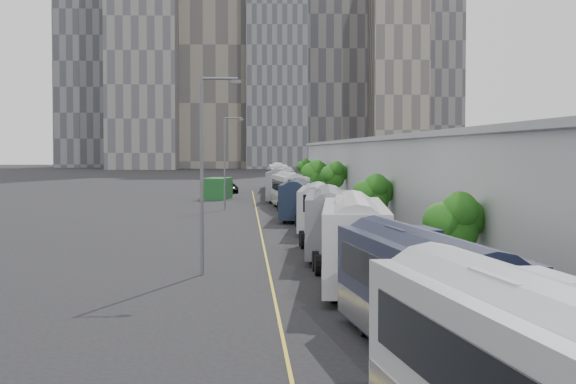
{
  "coord_description": "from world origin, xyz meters",
  "views": [
    {
      "loc": [
        -2.77,
        -10.09,
        6.19
      ],
      "look_at": [
        0.57,
        62.55,
        3.0
      ],
      "focal_mm": 60.0,
      "sensor_mm": 36.0,
      "label": 1
    }
  ],
  "objects": [
    {
      "name": "tree_1",
      "position": [
        5.72,
        28.65,
        3.18
      ],
      "size": [
        2.15,
        2.15,
        4.27
      ],
      "color": "black",
      "rests_on": "ground"
    },
    {
      "name": "tree_2",
      "position": [
        5.66,
        52.72,
        3.3
      ],
      "size": [
        2.29,
        2.29,
        4.45
      ],
      "color": "black",
      "rests_on": "ground"
    },
    {
      "name": "skyline",
      "position": [
        -2.9,
        324.16,
        50.85
      ],
      "size": [
        145.0,
        64.0,
        120.0
      ],
      "color": "slate",
      "rests_on": "ground"
    },
    {
      "name": "bus_9",
      "position": [
        1.99,
        133.83,
        1.52
      ],
      "size": [
        3.11,
        12.43,
        3.6
      ],
      "rotation": [
        0.0,
        0.0,
        -0.05
      ],
      "color": "#171E33",
      "rests_on": "ground"
    },
    {
      "name": "street_lamp_near",
      "position": [
        -4.67,
        37.48,
        5.6
      ],
      "size": [
        2.04,
        0.22,
        9.8
      ],
      "color": "#59595E",
      "rests_on": "ground"
    },
    {
      "name": "bus_4",
      "position": [
        2.73,
        62.67,
        1.5
      ],
      "size": [
        3.65,
        12.33,
        3.55
      ],
      "rotation": [
        0.0,
        0.0,
        -0.1
      ],
      "color": "#A1A3AB",
      "rests_on": "ground"
    },
    {
      "name": "tree_3",
      "position": [
        5.75,
        80.89,
        3.79
      ],
      "size": [
        2.1,
        2.1,
        4.87
      ],
      "color": "black",
      "rests_on": "ground"
    },
    {
      "name": "bus_10",
      "position": [
        2.72,
        144.12,
        1.71
      ],
      "size": [
        3.06,
        13.86,
        4.04
      ],
      "rotation": [
        0.0,
        0.0,
        -0.01
      ],
      "color": "white",
      "rests_on": "ground"
    },
    {
      "name": "sidewalk",
      "position": [
        9.0,
        55.0,
        0.06
      ],
      "size": [
        10.0,
        170.0,
        0.12
      ],
      "primitive_type": "cube",
      "color": "gray",
      "rests_on": "ground"
    },
    {
      "name": "bus_5",
      "position": [
        1.85,
        74.95,
        1.49
      ],
      "size": [
        3.63,
        12.25,
        3.53
      ],
      "rotation": [
        0.0,
        0.0,
        -0.1
      ],
      "color": "#162033",
      "rests_on": "ground"
    },
    {
      "name": "bus_3",
      "position": [
        2.25,
        46.24,
        1.64
      ],
      "size": [
        3.72,
        13.43,
        3.88
      ],
      "rotation": [
        0.0,
        0.0,
        -0.08
      ],
      "color": "slate",
      "rests_on": "ground"
    },
    {
      "name": "suv",
      "position": [
        -5.0,
        127.84,
        0.78
      ],
      "size": [
        3.06,
        5.83,
        1.56
      ],
      "primitive_type": "imported",
      "rotation": [
        0.0,
        0.0,
        0.08
      ],
      "color": "black",
      "rests_on": "ground"
    },
    {
      "name": "bus_7",
      "position": [
        1.71,
        105.88,
        1.67
      ],
      "size": [
        4.05,
        13.74,
        3.96
      ],
      "rotation": [
        0.0,
        0.0,
        -0.1
      ],
      "color": "slate",
      "rests_on": "ground"
    },
    {
      "name": "lane_line",
      "position": [
        -1.5,
        55.0,
        0.01
      ],
      "size": [
        0.12,
        160.0,
        0.02
      ],
      "primitive_type": "cube",
      "color": "gold",
      "rests_on": "ground"
    },
    {
      "name": "bus_8",
      "position": [
        2.3,
        119.78,
        1.7
      ],
      "size": [
        3.08,
        13.81,
        4.02
      ],
      "rotation": [
        0.0,
        0.0,
        -0.02
      ],
      "color": "#9799A1",
      "rests_on": "ground"
    },
    {
      "name": "bus_1",
      "position": [
        2.52,
        18.12,
        1.59
      ],
      "size": [
        3.81,
        13.05,
        3.76
      ],
      "rotation": [
        0.0,
        0.0,
        0.1
      ],
      "color": "#161A31",
      "rests_on": "ground"
    },
    {
      "name": "tree_4",
      "position": [
        5.35,
        100.78,
        3.61
      ],
      "size": [
        2.9,
        2.9,
        5.07
      ],
      "color": "black",
      "rests_on": "ground"
    },
    {
      "name": "street_lamp_far",
      "position": [
        -4.56,
        89.21,
        5.48
      ],
      "size": [
        2.04,
        0.22,
        9.57
      ],
      "color": "#59595E",
      "rests_on": "ground"
    },
    {
      "name": "tree_5",
      "position": [
        5.93,
        128.84,
        3.69
      ],
      "size": [
        1.73,
        1.73,
        4.6
      ],
      "color": "black",
      "rests_on": "ground"
    },
    {
      "name": "bus_6",
      "position": [
        2.0,
        90.46,
        1.6
      ],
      "size": [
        3.44,
        13.08,
        3.78
      ],
      "rotation": [
        0.0,
        0.0,
        0.06
      ],
      "color": "silver",
      "rests_on": "ground"
    },
    {
      "name": "shipping_container",
      "position": [
        -6.05,
        111.15,
        1.33
      ],
      "size": [
        3.68,
        6.87,
        2.67
      ],
      "primitive_type": "cube",
      "rotation": [
        0.0,
        0.0,
        -0.15
      ],
      "color": "#16481D",
      "rests_on": "ground"
    },
    {
      "name": "bus_2",
      "position": [
        2.25,
        33.29,
        1.7
      ],
      "size": [
        4.07,
        13.96,
        4.02
      ],
      "rotation": [
        0.0,
        0.0,
        -0.1
      ],
      "color": "silver",
      "rests_on": "ground"
    },
    {
      "name": "depot",
      "position": [
        12.99,
        55.0,
        3.51
      ],
      "size": [
        12.45,
        160.4,
        7.2
      ],
      "color": "gray",
      "rests_on": "ground"
    }
  ]
}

